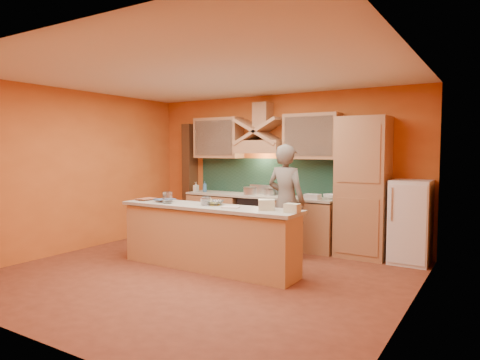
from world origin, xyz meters
The scene contains 36 objects.
floor centered at (0.00, 0.00, 0.00)m, with size 5.50×5.00×0.01m, color brown.
ceiling centered at (0.00, 0.00, 2.80)m, with size 5.50×5.00×0.01m, color white.
wall_back centered at (0.00, 2.50, 1.40)m, with size 5.50×0.02×2.80m, color orange.
wall_front centered at (0.00, -2.50, 1.40)m, with size 5.50×0.02×2.80m, color orange.
wall_left centered at (-2.75, 0.00, 1.40)m, with size 0.02×5.00×2.80m, color orange.
wall_right centered at (2.75, 0.00, 1.40)m, with size 0.02×5.00×2.80m, color orange.
base_cabinet_left centered at (-1.25, 2.20, 0.43)m, with size 1.10×0.60×0.86m, color tan.
base_cabinet_right centered at (0.65, 2.20, 0.43)m, with size 1.10×0.60×0.86m, color tan.
counter_top centered at (-0.30, 2.20, 0.90)m, with size 3.00×0.62×0.04m, color #BAB09D.
stove centered at (-0.30, 2.20, 0.45)m, with size 0.60×0.58×0.90m, color black.
backsplash centered at (-0.30, 2.48, 1.25)m, with size 3.00×0.03×0.70m, color #173327.
range_hood centered at (-0.30, 2.25, 1.82)m, with size 0.92×0.50×0.24m, color tan.
hood_chimney centered at (-0.30, 2.35, 2.40)m, with size 0.30×0.30×0.50m, color tan.
upper_cabinet_left centered at (-1.30, 2.33, 2.00)m, with size 1.00×0.35×0.80m, color tan.
upper_cabinet_right centered at (0.70, 2.33, 2.00)m, with size 1.00×0.35×0.80m, color tan.
pantry_column centered at (1.65, 2.20, 1.15)m, with size 0.80×0.60×2.30m, color tan.
fridge centered at (2.40, 2.20, 0.65)m, with size 0.58×0.60×1.30m, color white.
trim_column_left centered at (-2.05, 2.35, 1.15)m, with size 0.20×0.30×2.30m, color #472816.
island_body centered at (-0.10, 0.30, 0.44)m, with size 2.80×0.55×0.88m, color tan.
island_top centered at (-0.10, 0.30, 0.92)m, with size 2.90×0.62×0.05m, color #BAB09D.
person centered at (0.61, 1.49, 0.93)m, with size 0.68×0.44×1.86m, color #70665B.
pot_large centered at (-0.42, 2.08, 0.97)m, with size 0.25×0.25×0.15m, color silver.
pot_small centered at (-0.11, 2.26, 0.96)m, with size 0.21×0.21×0.13m, color silver.
soap_bottle_a centered at (-1.71, 2.11, 1.02)m, with size 0.09×0.09×0.19m, color beige.
soap_bottle_b centered at (-1.50, 2.12, 1.03)m, with size 0.08×0.09×0.22m, color #33648E.
bowl_back centered at (1.07, 2.29, 0.96)m, with size 0.26×0.26×0.08m, color white.
dish_rack centered at (0.84, 2.04, 0.97)m, with size 0.25×0.20×0.09m, color white.
book_lower centered at (-1.47, 0.34, 0.96)m, with size 0.23×0.30×0.03m, color #A3583A.
book_upper centered at (-1.06, 0.36, 0.98)m, with size 0.22×0.30×0.02m, color #3B5781.
jar_large centered at (-0.77, 0.17, 1.03)m, with size 0.15×0.15×0.18m, color silver.
jar_small centered at (-0.11, 0.27, 1.01)m, with size 0.12×0.12×0.13m, color silver.
kitchen_scale centered at (-0.14, 0.32, 0.99)m, with size 0.12×0.12×0.10m, color silver.
mixing_bowl centered at (-0.05, 0.39, 0.98)m, with size 0.27×0.27×0.07m, color silver.
cloth centered at (0.32, 0.28, 0.95)m, with size 0.24×0.18×0.02m, color beige.
grocery_bag_a centered at (0.86, 0.34, 1.02)m, with size 0.22×0.18×0.14m, color beige.
grocery_bag_b centered at (1.26, 0.31, 1.00)m, with size 0.19×0.15×0.12m, color beige.
Camera 1 is at (3.60, -4.77, 1.76)m, focal length 32.00 mm.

